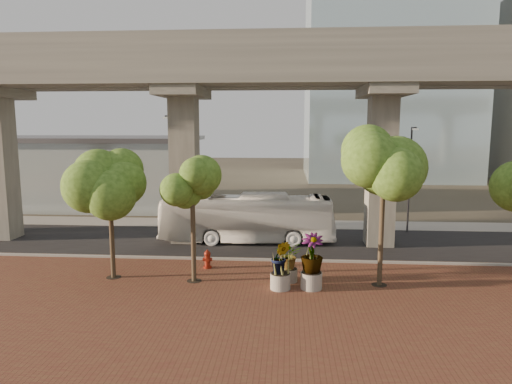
{
  "coord_description": "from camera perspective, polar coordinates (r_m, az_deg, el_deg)",
  "views": [
    {
      "loc": [
        0.42,
        -25.84,
        7.26
      ],
      "look_at": [
        -1.46,
        0.5,
        3.45
      ],
      "focal_mm": 32.0,
      "sensor_mm": 36.0,
      "label": 1
    }
  ],
  "objects": [
    {
      "name": "planter_front",
      "position": [
        21.44,
        4.16,
        -8.11
      ],
      "size": [
        1.76,
        1.76,
        1.94
      ],
      "color": "gray",
      "rests_on": "ground"
    },
    {
      "name": "station_pavilion",
      "position": [
        46.73,
        -21.88,
        2.66
      ],
      "size": [
        23.0,
        13.0,
        6.3
      ],
      "color": "#AABCC2",
      "rests_on": "ground"
    },
    {
      "name": "streetlamp_west",
      "position": [
        33.8,
        -10.67,
        3.67
      ],
      "size": [
        0.4,
        1.16,
        7.98
      ],
      "color": "#302F35",
      "rests_on": "ground"
    },
    {
      "name": "street_tree_near_east",
      "position": [
        20.91,
        15.69,
        2.84
      ],
      "size": [
        4.37,
        4.37,
        7.36
      ],
      "color": "#4C3E2B",
      "rests_on": "ground"
    },
    {
      "name": "streetlamp_east",
      "position": [
        32.49,
        18.73,
        2.38
      ],
      "size": [
        0.36,
        1.04,
        7.18
      ],
      "color": "#313036",
      "rests_on": "ground"
    },
    {
      "name": "far_sidewalk",
      "position": [
        34.12,
        3.28,
        -4.03
      ],
      "size": [
        90.0,
        3.0,
        0.06
      ],
      "primitive_type": "cube",
      "color": "#9A968F",
      "rests_on": "ground"
    },
    {
      "name": "curb_strip",
      "position": [
        24.9,
        2.97,
        -8.55
      ],
      "size": [
        70.0,
        0.25,
        0.16
      ],
      "primitive_type": "cube",
      "color": "#9A968F",
      "rests_on": "ground"
    },
    {
      "name": "planter_right",
      "position": [
        20.54,
        6.99,
        -7.9
      ],
      "size": [
        2.34,
        2.34,
        2.5
      ],
      "color": "gray",
      "rests_on": "ground"
    },
    {
      "name": "asphalt_road",
      "position": [
        28.77,
        3.13,
        -6.37
      ],
      "size": [
        90.0,
        8.0,
        0.04
      ],
      "primitive_type": "cube",
      "color": "black",
      "rests_on": "ground"
    },
    {
      "name": "transit_bus",
      "position": [
        28.68,
        -1.12,
        -3.33
      ],
      "size": [
        10.98,
        2.92,
        3.04
      ],
      "primitive_type": "imported",
      "rotation": [
        0.0,
        0.0,
        1.6
      ],
      "color": "white",
      "rests_on": "ground"
    },
    {
      "name": "transit_viaduct",
      "position": [
        27.84,
        3.24,
        8.26
      ],
      "size": [
        72.0,
        5.6,
        12.4
      ],
      "color": "gray",
      "rests_on": "ground"
    },
    {
      "name": "street_tree_near_west",
      "position": [
        20.96,
        -7.98,
        1.04
      ],
      "size": [
        2.98,
        2.98,
        6.0
      ],
      "color": "#4C3E2B",
      "rests_on": "ground"
    },
    {
      "name": "street_tree_far_west",
      "position": [
        22.37,
        -17.84,
        0.73
      ],
      "size": [
        3.75,
        3.75,
        6.16
      ],
      "color": "#4C3E2B",
      "rests_on": "ground"
    },
    {
      "name": "planter_left",
      "position": [
        20.43,
        3.08,
        -8.44
      ],
      "size": [
        2.01,
        2.01,
        2.21
      ],
      "color": "gray",
      "rests_on": "ground"
    },
    {
      "name": "ground",
      "position": [
        26.84,
        3.05,
        -7.48
      ],
      "size": [
        160.0,
        160.0,
        0.0
      ],
      "primitive_type": "plane",
      "color": "#3A362A",
      "rests_on": "ground"
    },
    {
      "name": "fire_hydrant",
      "position": [
        23.71,
        -6.09,
        -8.35
      ],
      "size": [
        0.48,
        0.43,
        0.95
      ],
      "color": "maroon",
      "rests_on": "ground"
    },
    {
      "name": "brick_plaza",
      "position": [
        19.25,
        2.6,
        -13.84
      ],
      "size": [
        70.0,
        13.0,
        0.06
      ],
      "primitive_type": "cube",
      "color": "brown",
      "rests_on": "ground"
    }
  ]
}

